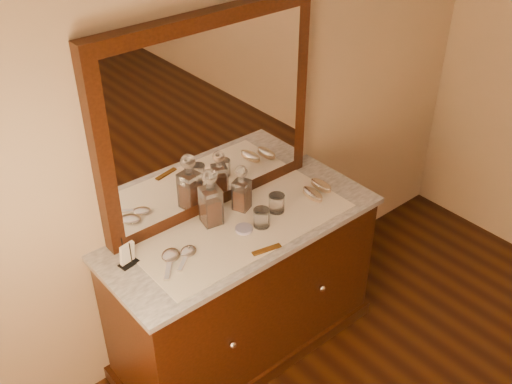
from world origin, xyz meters
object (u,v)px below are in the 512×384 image
Objects in this scene: dresser_cabinet at (244,291)px; decanter_right at (242,192)px; brush_far at (321,185)px; brush_near at (313,194)px; decanter_left at (211,203)px; pin_dish at (244,229)px; napkin_rack at (127,255)px; comb at (267,249)px; mirror_frame at (209,117)px; hand_mirror_outer at (170,258)px; hand_mirror_inner at (188,253)px.

dresser_cabinet is 0.56m from decanter_right.
brush_near is at bearing -161.51° from brush_far.
decanter_left reaches higher than brush_near.
brush_near is (0.45, -0.01, 0.01)m from pin_dish.
brush_near is at bearing -9.01° from napkin_rack.
comb is 0.48× the size of decanter_left.
comb is at bearing -99.95° from dresser_cabinet.
decanter_right is at bearing 82.58° from comb.
mirror_frame is at bearing 90.00° from dresser_cabinet.
napkin_rack is (-0.58, -0.14, -0.45)m from mirror_frame.
brush_near is 0.85m from hand_mirror_outer.
dresser_cabinet is 1.17× the size of mirror_frame.
hand_mirror_inner reaches higher than dresser_cabinet.
dresser_cabinet is at bearing -90.00° from mirror_frame.
decanter_left is 0.57m from brush_near.
brush_far is (1.10, -0.13, -0.03)m from napkin_rack.
decanter_left is at bearing 18.89° from hand_mirror_outer.
decanter_left is at bearing 113.71° from comb.
napkin_rack is at bearing -166.68° from mirror_frame.
decanter_right is 1.78× the size of brush_far.
decanter_right is 1.25× the size of hand_mirror_outer.
hand_mirror_inner is at bearing -163.48° from decanter_right.
comb is at bearing -94.79° from mirror_frame.
brush_far is at bearing -12.21° from decanter_left.
pin_dish is at bearing 178.27° from brush_near.
napkin_rack is (-0.55, 0.15, 0.04)m from pin_dish.
decanter_right is 0.45m from hand_mirror_inner.
hand_mirror_inner is (-0.34, -0.01, 0.45)m from dresser_cabinet.
dresser_cabinet is at bearing 177.79° from brush_far.
mirror_frame reaches higher than brush_far.
decanter_left reaches higher than hand_mirror_inner.
mirror_frame is 0.65m from hand_mirror_inner.
hand_mirror_outer is 0.08m from hand_mirror_inner.
mirror_frame is (0.00, 0.25, 0.94)m from dresser_cabinet.
comb is 0.64m from napkin_rack.
decanter_left is at bearing 167.79° from brush_far.
decanter_right is 0.52m from hand_mirror_outer.
decanter_right is (0.08, 0.11, 0.54)m from dresser_cabinet.
mirror_frame is 4.74× the size of decanter_right.
napkin_rack is at bearing -179.05° from decanter_left.
napkin_rack reaches higher than brush_near.
pin_dish is (-0.02, -0.04, 0.45)m from dresser_cabinet.
napkin_rack is at bearing 153.17° from hand_mirror_inner.
pin_dish is at bearing 98.12° from comb.
decanter_right reaches higher than comb.
hand_mirror_outer is at bearing -150.57° from mirror_frame.
pin_dish reaches higher than comb.
dresser_cabinet is 0.63m from brush_near.
dresser_cabinet is at bearing 2.22° from hand_mirror_inner.
dresser_cabinet is 0.77m from napkin_rack.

